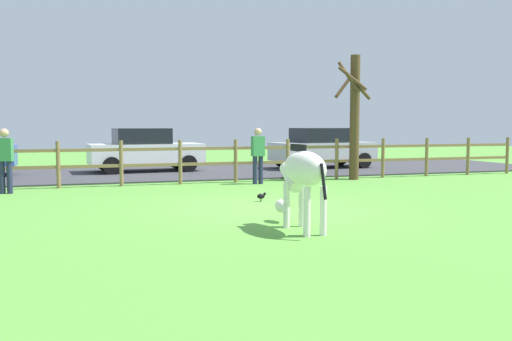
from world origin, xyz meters
The scene contains 10 objects.
ground_plane centered at (0.00, 0.00, 0.00)m, with size 60.00×60.00×0.00m, color #549338.
parking_asphalt centered at (0.00, 9.30, 0.03)m, with size 28.00×7.40×0.05m, color #38383D.
paddock_fence centered at (-0.11, 5.00, 0.73)m, with size 21.89×0.11×1.29m.
bare_tree centered at (4.52, 4.70, 2.10)m, with size 1.03×1.21×3.90m.
zebra centered at (-0.27, -2.62, 0.93)m, with size 0.53×1.94×1.41m.
crow_on_grass centered at (0.17, 0.83, 0.13)m, with size 0.21×0.10×0.20m.
parked_car_silver centered at (5.31, 8.81, 0.84)m, with size 4.16×2.22×1.56m.
parked_car_white centered at (-1.49, 9.26, 0.84)m, with size 4.14×2.17×1.56m.
visitor_left_of_tree centered at (-5.52, 4.15, 0.91)m, with size 0.40×0.28×1.64m.
visitor_right_of_tree centered at (1.23, 4.38, 0.91)m, with size 0.37×0.24×1.64m.
Camera 1 is at (-3.69, -10.84, 1.73)m, focal length 38.47 mm.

